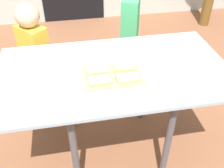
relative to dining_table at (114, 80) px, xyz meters
The scene contains 11 objects.
ground_plane 0.67m from the dining_table, ahead, with size 16.00×16.00×0.00m, color brown.
dining_table is the anchor object (origin of this frame).
cutting_board 0.11m from the dining_table, 111.30° to the right, with size 0.37×0.25×0.01m, color tan.
pizza_slice_near_left 0.19m from the dining_table, 130.73° to the right, with size 0.14×0.09×0.02m.
pizza_slice_far_left 0.15m from the dining_table, 168.94° to the right, with size 0.14×0.09×0.02m.
pizza_slice_far_right 0.12m from the dining_table, 13.21° to the right, with size 0.14×0.09×0.02m.
pizza_slice_near_right 0.18m from the dining_table, 67.74° to the right, with size 0.14×0.10×0.02m.
plate_white_right 0.41m from the dining_table, ahead, with size 0.23×0.23×0.01m, color white.
plate_white_left 0.28m from the dining_table, behind, with size 0.23×0.23×0.01m, color white.
child_left 0.82m from the dining_table, 131.71° to the left, with size 0.26×0.27×0.99m.
child_right 0.83m from the dining_table, 69.19° to the left, with size 0.22×0.27×1.07m.
Camera 1 is at (-0.25, -1.30, 1.67)m, focal length 41.45 mm.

